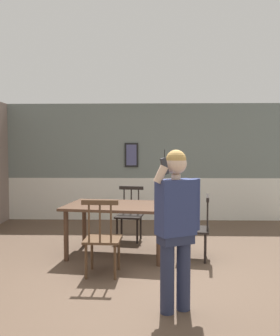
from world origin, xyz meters
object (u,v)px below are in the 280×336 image
(chair_near_window, at_px, (102,238))
(person_figure, at_px, (176,221))
(dining_table, at_px, (118,210))
(chair_at_table_head, at_px, (130,214))
(chair_by_doorway, at_px, (195,228))

(chair_near_window, distance_m, person_figure, 1.39)
(dining_table, relative_size, chair_at_table_head, 1.78)
(chair_near_window, distance_m, chair_by_doorway, 1.47)
(dining_table, relative_size, chair_near_window, 1.68)
(chair_near_window, xyz_separation_m, chair_at_table_head, (0.25, 1.78, -0.03))
(chair_at_table_head, relative_size, person_figure, 0.58)
(dining_table, bearing_deg, chair_at_table_head, 81.89)
(dining_table, xyz_separation_m, chair_near_window, (-0.12, -0.89, -0.20))
(dining_table, bearing_deg, chair_near_window, -97.86)
(dining_table, distance_m, chair_at_table_head, 0.93)
(dining_table, xyz_separation_m, chair_by_doorway, (1.15, -0.16, -0.22))
(dining_table, height_order, chair_near_window, chair_near_window)
(chair_near_window, height_order, person_figure, person_figure)
(dining_table, xyz_separation_m, chair_at_table_head, (0.13, 0.89, -0.23))
(chair_by_doorway, relative_size, person_figure, 0.58)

